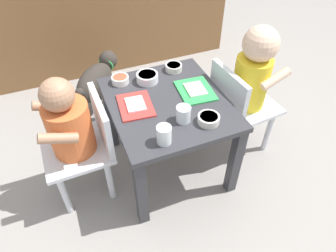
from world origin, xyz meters
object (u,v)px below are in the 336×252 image
at_px(dining_table, 168,115).
at_px(seated_child_right, 250,79).
at_px(seated_child_left, 73,128).
at_px(food_tray_left, 136,105).
at_px(cereal_bowl_left_side, 174,67).
at_px(veggie_bowl_far, 147,77).
at_px(cereal_bowl_right_side, 120,79).
at_px(veggie_bowl_near, 209,119).
at_px(water_cup_right, 164,136).
at_px(water_cup_left, 183,115).
at_px(dog, 97,80).
at_px(food_tray_right, 195,90).

height_order(dining_table, seated_child_right, seated_child_right).
bearing_deg(seated_child_left, food_tray_left, 1.53).
distance_m(seated_child_left, cereal_bowl_left_side, 0.56).
bearing_deg(veggie_bowl_far, cereal_bowl_right_side, 163.24).
height_order(seated_child_right, cereal_bowl_left_side, seated_child_right).
bearing_deg(veggie_bowl_near, veggie_bowl_far, 110.19).
distance_m(seated_child_right, food_tray_left, 0.55).
relative_size(dining_table, water_cup_right, 7.57).
distance_m(dining_table, seated_child_left, 0.41).
height_order(water_cup_left, veggie_bowl_near, water_cup_left).
bearing_deg(cereal_bowl_right_side, cereal_bowl_left_side, 0.71).
bearing_deg(cereal_bowl_right_side, dog, 98.93).
xyz_separation_m(water_cup_left, veggie_bowl_far, (-0.04, 0.31, -0.01)).
height_order(dog, cereal_bowl_left_side, cereal_bowl_left_side).
bearing_deg(dog, cereal_bowl_right_side, -81.07).
height_order(seated_child_left, water_cup_left, seated_child_left).
bearing_deg(water_cup_right, dog, 97.60).
bearing_deg(dining_table, cereal_bowl_right_side, 125.90).
height_order(seated_child_left, cereal_bowl_right_side, seated_child_left).
bearing_deg(water_cup_right, food_tray_right, 44.32).
height_order(food_tray_right, veggie_bowl_near, veggie_bowl_near).
relative_size(water_cup_right, veggie_bowl_far, 0.74).
height_order(dog, food_tray_right, food_tray_right).
height_order(water_cup_left, veggie_bowl_far, water_cup_left).
bearing_deg(dog, seated_child_left, -108.57).
bearing_deg(seated_child_left, dining_table, -1.80).
relative_size(dining_table, cereal_bowl_right_side, 7.09).
bearing_deg(seated_child_right, cereal_bowl_left_side, 143.64).
distance_m(seated_child_right, water_cup_right, 0.56).
relative_size(food_tray_right, water_cup_right, 2.65).
bearing_deg(seated_child_right, dining_table, 179.43).
height_order(food_tray_right, water_cup_left, water_cup_left).
bearing_deg(dog, water_cup_left, -73.04).
bearing_deg(cereal_bowl_left_side, food_tray_left, -142.92).
xyz_separation_m(dining_table, seated_child_left, (-0.41, 0.01, 0.05)).
bearing_deg(seated_child_right, food_tray_right, 174.92).
height_order(seated_child_right, veggie_bowl_far, seated_child_right).
distance_m(seated_child_right, veggie_bowl_near, 0.36).
bearing_deg(water_cup_right, veggie_bowl_far, 79.63).
relative_size(food_tray_right, cereal_bowl_left_side, 2.42).
height_order(food_tray_right, cereal_bowl_right_side, cereal_bowl_right_side).
relative_size(dining_table, food_tray_left, 2.94).
distance_m(seated_child_right, water_cup_left, 0.42).
xyz_separation_m(seated_child_left, veggie_bowl_far, (0.38, 0.16, 0.04)).
relative_size(seated_child_left, cereal_bowl_left_side, 7.82).
xyz_separation_m(water_cup_left, water_cup_right, (-0.11, -0.08, 0.00)).
bearing_deg(seated_child_left, veggie_bowl_far, 23.16).
bearing_deg(dog, food_tray_left, -82.78).
relative_size(water_cup_left, cereal_bowl_right_side, 0.84).
distance_m(water_cup_left, cereal_bowl_right_side, 0.38).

